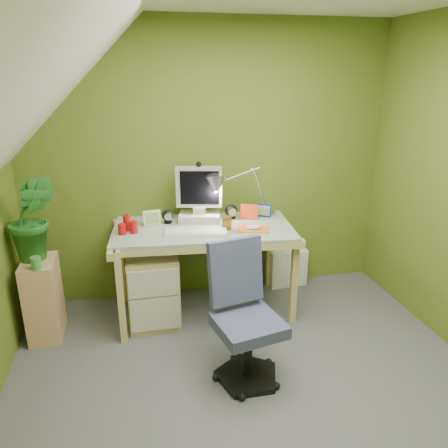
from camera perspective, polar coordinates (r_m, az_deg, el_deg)
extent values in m
cube|color=#55555B|center=(2.97, 4.42, -22.41)|extent=(3.20, 3.20, 0.01)
cube|color=#5D7323|center=(3.85, -1.90, 7.84)|extent=(3.20, 0.01, 2.40)
cube|color=white|center=(2.14, -21.76, 14.86)|extent=(1.10, 3.20, 1.10)
cube|color=white|center=(3.40, -3.68, -1.08)|extent=(0.50, 0.25, 0.02)
cube|color=#BB711D|center=(3.49, 3.80, -0.66)|extent=(0.29, 0.24, 0.01)
ellipsoid|color=white|center=(3.49, 3.81, -0.41)|extent=(0.13, 0.10, 0.04)
cylinder|color=#976A16|center=(3.48, 0.38, 0.14)|extent=(0.08, 0.08, 0.10)
cube|color=red|center=(3.72, 3.33, 1.61)|extent=(0.15, 0.08, 0.13)
cube|color=navy|center=(3.80, 5.20, 1.80)|extent=(0.12, 0.08, 0.11)
cube|color=beige|center=(3.62, -9.39, 0.81)|extent=(0.15, 0.04, 0.12)
cube|color=tan|center=(3.67, -22.50, -9.00)|extent=(0.24, 0.36, 0.64)
imported|color=#226521|center=(3.47, -23.71, 0.78)|extent=(0.40, 0.34, 0.65)
cylinder|color=green|center=(3.38, -23.36, -4.71)|extent=(0.08, 0.08, 0.09)
cube|color=white|center=(4.27, 8.24, -5.61)|extent=(0.37, 0.17, 0.36)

